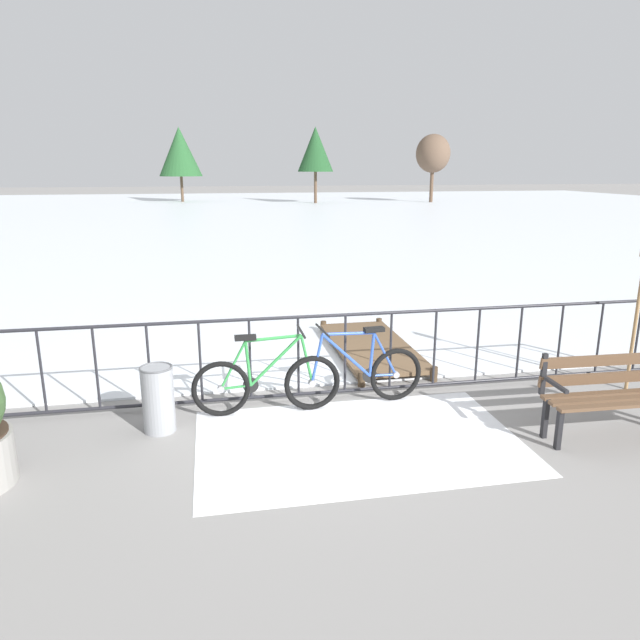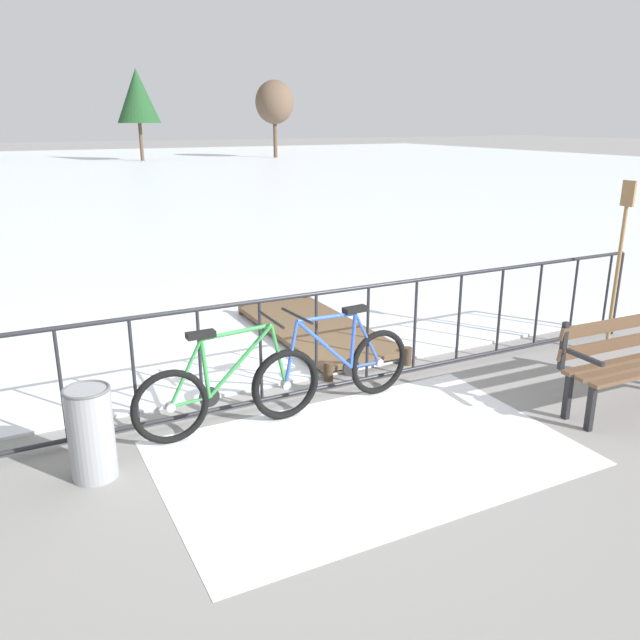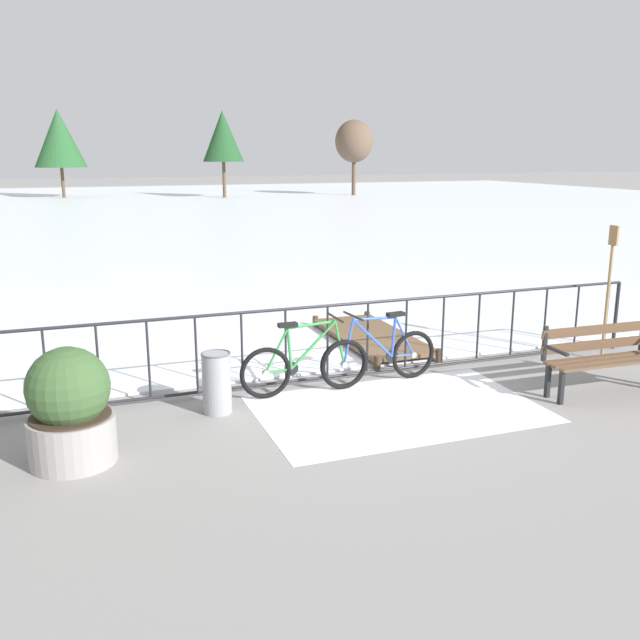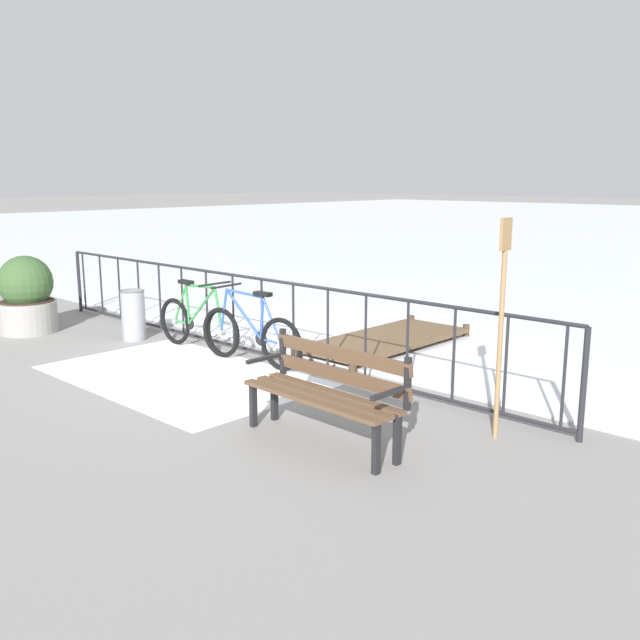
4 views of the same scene
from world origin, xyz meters
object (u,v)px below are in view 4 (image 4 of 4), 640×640
at_px(bicycle_near_railing, 198,324).
at_px(planter_with_shrub, 27,296).
at_px(bicycle_second, 250,335).
at_px(park_bench, 328,386).
at_px(oar_upright, 501,315).
at_px(trash_bin, 133,315).

distance_m(bicycle_near_railing, planter_with_shrub, 3.01).
relative_size(bicycle_second, park_bench, 1.06).
bearing_deg(oar_upright, planter_with_shrub, -172.70).
xyz_separation_m(park_bench, planter_with_shrub, (-6.36, 0.16, 0.05)).
distance_m(bicycle_near_railing, bicycle_second, 1.05).
bearing_deg(bicycle_second, trash_bin, -172.61).
bearing_deg(oar_upright, park_bench, -133.46).
bearing_deg(park_bench, bicycle_near_railing, 160.80).
bearing_deg(oar_upright, bicycle_near_railing, 178.35).
height_order(bicycle_near_railing, park_bench, bicycle_near_railing).
height_order(park_bench, trash_bin, park_bench).
height_order(bicycle_near_railing, oar_upright, oar_upright).
height_order(trash_bin, oar_upright, oar_upright).
bearing_deg(trash_bin, bicycle_second, 7.39).
bearing_deg(bicycle_near_railing, bicycle_second, 1.77).
distance_m(trash_bin, oar_upright, 5.84).
height_order(bicycle_second, park_bench, bicycle_second).
relative_size(bicycle_second, oar_upright, 0.86).
bearing_deg(bicycle_second, planter_with_shrub, -163.88).
bearing_deg(park_bench, trash_bin, 168.32).
distance_m(bicycle_second, oar_upright, 3.64).
relative_size(bicycle_near_railing, park_bench, 1.06).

